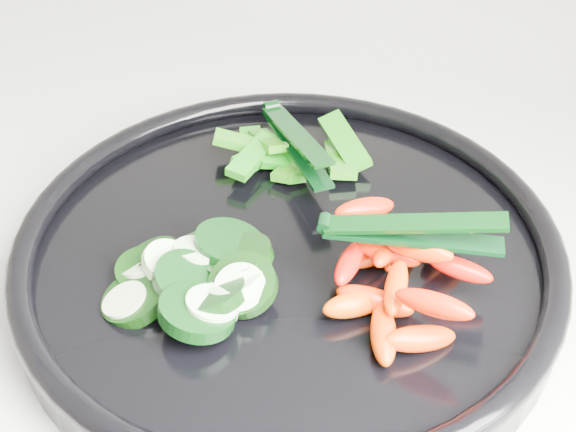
% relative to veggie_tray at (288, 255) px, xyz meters
% --- Properties ---
extents(veggie_tray, '(0.38, 0.38, 0.04)m').
position_rel_veggie_tray_xyz_m(veggie_tray, '(0.00, 0.00, 0.00)').
color(veggie_tray, black).
rests_on(veggie_tray, counter).
extents(cucumber_pile, '(0.13, 0.13, 0.04)m').
position_rel_veggie_tray_xyz_m(cucumber_pile, '(-0.04, -0.06, 0.01)').
color(cucumber_pile, black).
rests_on(cucumber_pile, veggie_tray).
extents(carrot_pile, '(0.11, 0.14, 0.06)m').
position_rel_veggie_tray_xyz_m(carrot_pile, '(0.08, -0.00, 0.02)').
color(carrot_pile, '#FF4600').
rests_on(carrot_pile, veggie_tray).
extents(pepper_pile, '(0.12, 0.11, 0.03)m').
position_rel_veggie_tray_xyz_m(pepper_pile, '(-0.05, 0.09, 0.01)').
color(pepper_pile, '#226109').
rests_on(pepper_pile, veggie_tray).
extents(tong_carrot, '(0.11, 0.05, 0.02)m').
position_rel_veggie_tray_xyz_m(tong_carrot, '(0.08, 0.00, 0.05)').
color(tong_carrot, black).
rests_on(tong_carrot, carrot_pile).
extents(tong_pepper, '(0.10, 0.09, 0.02)m').
position_rel_veggie_tray_xyz_m(tong_pepper, '(-0.04, 0.09, 0.03)').
color(tong_pepper, black).
rests_on(tong_pepper, pepper_pile).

